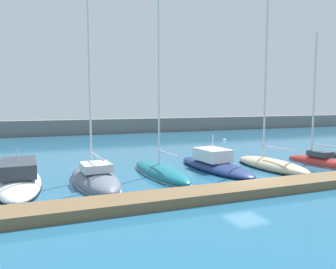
# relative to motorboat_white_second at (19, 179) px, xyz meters

# --- Properties ---
(ground_plane) EXTENTS (120.00, 120.00, 0.00)m
(ground_plane) POSITION_rel_motorboat_white_second_xyz_m (14.57, -5.21, -0.44)
(ground_plane) COLOR #236084
(dock_pier) EXTENTS (45.41, 2.23, 0.56)m
(dock_pier) POSITION_rel_motorboat_white_second_xyz_m (14.57, -7.23, -0.16)
(dock_pier) COLOR brown
(dock_pier) RESTS_ON ground_plane
(breakwater_seawall) EXTENTS (108.00, 2.97, 2.62)m
(breakwater_seawall) POSITION_rel_motorboat_white_second_xyz_m (14.57, 35.59, 0.87)
(breakwater_seawall) COLOR slate
(breakwater_seawall) RESTS_ON ground_plane
(motorboat_white_second) EXTENTS (3.20, 9.88, 2.94)m
(motorboat_white_second) POSITION_rel_motorboat_white_second_xyz_m (0.00, 0.00, 0.00)
(motorboat_white_second) COLOR white
(motorboat_white_second) RESTS_ON ground_plane
(sailboat_slate_third) EXTENTS (3.41, 8.61, 13.12)m
(sailboat_slate_third) POSITION_rel_motorboat_white_second_xyz_m (4.89, -1.09, -0.10)
(sailboat_slate_third) COLOR slate
(sailboat_slate_third) RESTS_ON ground_plane
(sailboat_teal_fourth) EXTENTS (3.00, 8.99, 14.43)m
(sailboat_teal_fourth) POSITION_rel_motorboat_white_second_xyz_m (10.00, -0.47, -0.12)
(sailboat_teal_fourth) COLOR #19707F
(sailboat_teal_fourth) RESTS_ON ground_plane
(motorboat_navy_fifth) EXTENTS (3.77, 9.70, 3.15)m
(motorboat_navy_fifth) POSITION_rel_motorboat_white_second_xyz_m (14.98, 0.01, 0.01)
(motorboat_navy_fifth) COLOR navy
(motorboat_navy_fifth) RESTS_ON ground_plane
(sailboat_sand_sixth) EXTENTS (3.06, 8.21, 16.85)m
(sailboat_sand_sixth) POSITION_rel_motorboat_white_second_xyz_m (19.63, -1.50, -0.03)
(sailboat_sand_sixth) COLOR beige
(sailboat_sand_sixth) RESTS_ON ground_plane
(sailboat_red_seventh) EXTENTS (2.72, 7.31, 12.35)m
(sailboat_red_seventh) POSITION_rel_motorboat_white_second_xyz_m (25.02, -1.66, -0.13)
(sailboat_red_seventh) COLOR #B72D28
(sailboat_red_seventh) RESTS_ON ground_plane
(mooring_buoy_white) EXTENTS (0.58, 0.58, 0.58)m
(mooring_buoy_white) POSITION_rel_motorboat_white_second_xyz_m (26.68, 17.75, -0.44)
(mooring_buoy_white) COLOR white
(mooring_buoy_white) RESTS_ON ground_plane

